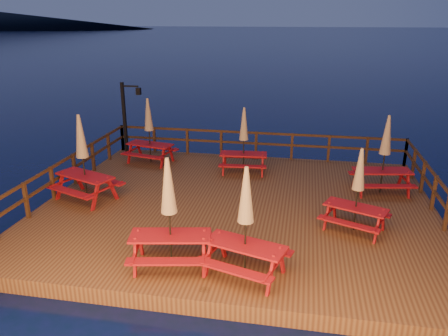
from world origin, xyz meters
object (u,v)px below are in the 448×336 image
at_px(picnic_table_0, 83,157).
at_px(picnic_table_2, 385,153).
at_px(picnic_table_1, 244,139).
at_px(lamp_post, 128,111).

bearing_deg(picnic_table_0, picnic_table_2, 35.43).
relative_size(picnic_table_1, picnic_table_2, 0.94).
xyz_separation_m(picnic_table_1, picnic_table_2, (4.77, -1.13, 0.08)).
xyz_separation_m(lamp_post, picnic_table_0, (0.58, -5.05, -0.36)).
height_order(lamp_post, picnic_table_1, lamp_post).
bearing_deg(picnic_table_2, picnic_table_1, 157.07).
distance_m(picnic_table_1, picnic_table_2, 4.90).
bearing_deg(picnic_table_0, lamp_post, 117.89).
bearing_deg(lamp_post, picnic_table_0, -83.49).
bearing_deg(picnic_table_2, lamp_post, 155.06).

